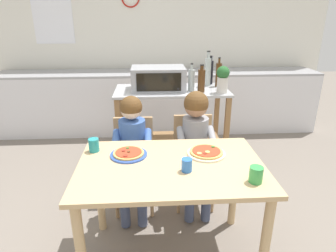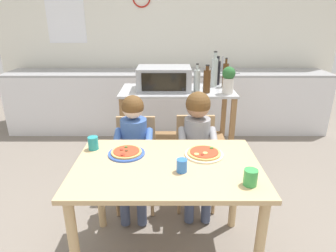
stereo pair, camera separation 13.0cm
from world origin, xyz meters
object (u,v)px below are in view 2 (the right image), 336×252
object	(u,v)px
pizza_plate_blue_rimmed	(127,153)
drinking_cup_green	(251,178)
drinking_cup_teal	(94,143)
bottle_dark_olive_oil	(216,72)
bottle_clear_vinegar	(198,80)
bottle_squat_spirits	(208,81)
child_in_blue_striped_shirt	(134,143)
toaster_oven	(165,78)
pizza_plate_cream	(205,154)
bottle_tall_green_wine	(226,75)
drinking_cup_blue	(183,166)
kitchen_island_cart	(178,116)
dining_chair_right	(196,155)
child_in_grey_shirt	(198,138)
potted_herb_plant	(229,79)
dining_table	(168,180)
bottle_slim_sauce	(218,72)

from	to	relation	value
pizza_plate_blue_rimmed	drinking_cup_green	world-z (taller)	drinking_cup_green
drinking_cup_teal	drinking_cup_green	size ratio (longest dim) A/B	0.98
bottle_dark_olive_oil	bottle_clear_vinegar	bearing A→B (deg)	-133.83
bottle_squat_spirits	child_in_blue_striped_shirt	xyz separation A→B (m)	(-0.68, -0.69, -0.37)
drinking_cup_green	toaster_oven	bearing A→B (deg)	107.42
drinking_cup_green	pizza_plate_cream	bearing A→B (deg)	120.38
bottle_tall_green_wine	drinking_cup_blue	bearing A→B (deg)	-108.80
toaster_oven	drinking_cup_blue	size ratio (longest dim) A/B	6.69
pizza_plate_blue_rimmed	drinking_cup_blue	bearing A→B (deg)	-32.31
bottle_dark_olive_oil	drinking_cup_green	distance (m)	1.77
kitchen_island_cart	pizza_plate_cream	bearing A→B (deg)	-83.16
bottle_clear_vinegar	drinking_cup_teal	xyz separation A→B (m)	(-0.83, -1.07, -0.22)
dining_chair_right	drinking_cup_teal	world-z (taller)	drinking_cup_teal
child_in_grey_shirt	drinking_cup_teal	size ratio (longest dim) A/B	11.30
bottle_dark_olive_oil	bottle_squat_spirits	bearing A→B (deg)	-112.52
potted_herb_plant	drinking_cup_green	xyz separation A→B (m)	(-0.13, -1.43, -0.25)
child_in_grey_shirt	bottle_tall_green_wine	bearing A→B (deg)	67.58
bottle_dark_olive_oil	pizza_plate_blue_rimmed	distance (m)	1.61
toaster_oven	dining_chair_right	xyz separation A→B (m)	(0.29, -0.68, -0.55)
bottle_tall_green_wine	bottle_dark_olive_oil	xyz separation A→B (m)	(-0.12, 0.02, 0.03)
bottle_clear_vinegar	drinking_cup_blue	distance (m)	1.42
bottle_clear_vinegar	dining_table	world-z (taller)	bottle_clear_vinegar
potted_herb_plant	bottle_squat_spirits	bearing A→B (deg)	169.26
bottle_dark_olive_oil	potted_herb_plant	size ratio (longest dim) A/B	1.40
toaster_oven	dining_chair_right	distance (m)	0.92
child_in_grey_shirt	drinking_cup_green	distance (m)	0.86
kitchen_island_cart	bottle_slim_sauce	size ratio (longest dim) A/B	3.78
kitchen_island_cart	drinking_cup_green	distance (m)	1.66
bottle_clear_vinegar	dining_table	distance (m)	1.39
bottle_dark_olive_oil	bottle_squat_spirits	xyz separation A→B (m)	(-0.12, -0.28, -0.04)
kitchen_island_cart	dining_table	distance (m)	1.37
bottle_dark_olive_oil	drinking_cup_teal	bearing A→B (deg)	-128.99
bottle_tall_green_wine	bottle_squat_spirits	world-z (taller)	bottle_tall_green_wine
bottle_tall_green_wine	bottle_squat_spirits	size ratio (longest dim) A/B	1.11
kitchen_island_cart	toaster_oven	distance (m)	0.44
bottle_dark_olive_oil	drinking_cup_blue	size ratio (longest dim) A/B	4.60
bottle_dark_olive_oil	pizza_plate_cream	distance (m)	1.44
bottle_tall_green_wine	bottle_squat_spirits	distance (m)	0.34
drinking_cup_blue	toaster_oven	bearing A→B (deg)	94.93
drinking_cup_blue	pizza_plate_cream	bearing A→B (deg)	53.65
bottle_slim_sauce	drinking_cup_green	world-z (taller)	bottle_slim_sauce
drinking_cup_teal	bottle_slim_sauce	bearing A→B (deg)	51.62
bottle_clear_vinegar	drinking_cup_green	distance (m)	1.56
bottle_tall_green_wine	child_in_grey_shirt	distance (m)	1.04
dining_chair_right	child_in_blue_striped_shirt	bearing A→B (deg)	-163.90
bottle_squat_spirits	child_in_grey_shirt	size ratio (longest dim) A/B	0.27
bottle_dark_olive_oil	drinking_cup_blue	bearing A→B (deg)	-104.72
pizza_plate_cream	drinking_cup_teal	distance (m)	0.79
bottle_tall_green_wine	pizza_plate_cream	distance (m)	1.43
pizza_plate_blue_rimmed	drinking_cup_teal	xyz separation A→B (m)	(-0.25, 0.08, 0.03)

